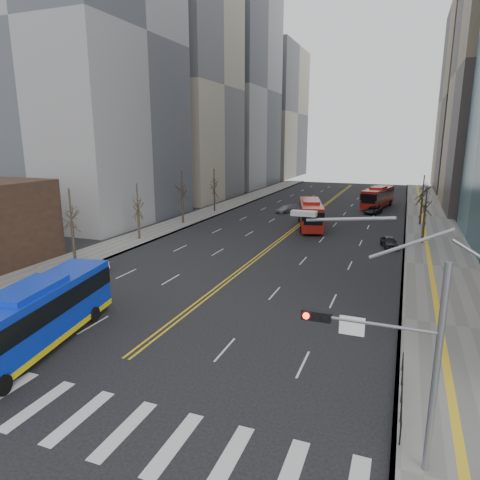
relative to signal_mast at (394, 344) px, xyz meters
The scene contains 16 objects.
ground 14.73m from the signal_mast, behind, with size 220.00×220.00×0.00m, color black.
sidewalk_right 43.43m from the signal_mast, 85.04° to the left, with size 7.00×130.00×0.15m, color slate.
sidewalk_left 52.80m from the signal_mast, 125.14° to the left, with size 5.00×130.00×0.15m, color slate.
crosswalk 14.73m from the signal_mast, behind, with size 26.70×4.00×0.01m.
centerline 54.98m from the signal_mast, 104.56° to the left, with size 0.55×100.00×0.01m.
office_towers 70.52m from the signal_mast, 101.59° to the left, with size 83.00×134.00×58.00m.
signal_mast is the anchor object (origin of this frame).
pedestrian_railing 5.71m from the signal_mast, 82.40° to the left, with size 0.06×6.06×1.02m.
street_trees 38.71m from the signal_mast, 122.76° to the left, with size 35.20×47.20×7.60m.
blue_bus 19.60m from the signal_mast, behind, with size 5.35×13.73×3.88m.
red_bus_near 44.61m from the signal_mast, 105.61° to the left, with size 5.81×12.35×3.80m.
red_bus_far 64.93m from the signal_mast, 94.01° to the left, with size 5.03×12.20×3.75m.
car_white 30.33m from the signal_mast, 150.98° to the left, with size 1.36×3.89×1.28m, color silver.
car_dark_mid 35.12m from the signal_mast, 92.08° to the left, with size 1.49×3.71×1.26m, color black.
car_silver 57.03m from the signal_mast, 108.91° to the left, with size 1.66×4.09×1.19m, color #98989D.
car_dark_far 58.03m from the signal_mast, 94.70° to the left, with size 2.02×4.38×1.22m, color black.
Camera 1 is at (13.69, -12.79, 11.85)m, focal length 32.00 mm.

